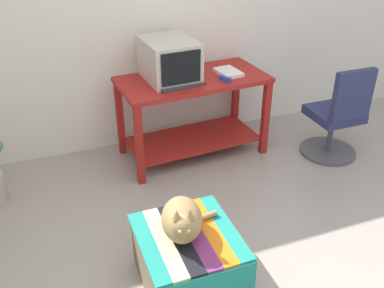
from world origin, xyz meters
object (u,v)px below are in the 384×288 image
(keyboard, at_px, (181,85))
(cat, at_px, (182,220))
(office_chair, at_px, (338,119))
(stapler, at_px, (225,79))
(ottoman_with_blanket, at_px, (188,259))
(tv_monitor, at_px, (169,60))
(desk, at_px, (193,103))
(book, at_px, (228,72))

(keyboard, height_order, cat, keyboard)
(office_chair, distance_m, stapler, 1.10)
(ottoman_with_blanket, bearing_deg, tv_monitor, 75.56)
(tv_monitor, xyz_separation_m, cat, (-0.43, -1.53, -0.42))
(desk, xyz_separation_m, tv_monitor, (-0.20, 0.05, 0.41))
(desk, relative_size, ottoman_with_blanket, 2.08)
(cat, height_order, stapler, stapler)
(tv_monitor, height_order, book, tv_monitor)
(stapler, bearing_deg, desk, 118.68)
(ottoman_with_blanket, distance_m, cat, 0.31)
(desk, distance_m, cat, 1.61)
(keyboard, xyz_separation_m, cat, (-0.46, -1.33, -0.26))
(desk, relative_size, stapler, 12.15)
(office_chair, bearing_deg, cat, 27.98)
(keyboard, xyz_separation_m, office_chair, (1.37, -0.36, -0.38))
(ottoman_with_blanket, bearing_deg, office_chair, 28.63)
(keyboard, distance_m, cat, 1.43)
(tv_monitor, height_order, keyboard, tv_monitor)
(ottoman_with_blanket, relative_size, office_chair, 0.72)
(book, bearing_deg, tv_monitor, 165.79)
(desk, height_order, office_chair, office_chair)
(cat, distance_m, office_chair, 2.07)
(cat, relative_size, stapler, 3.83)
(desk, distance_m, keyboard, 0.34)
(book, bearing_deg, office_chair, -35.51)
(desk, height_order, stapler, stapler)
(cat, bearing_deg, office_chair, 42.95)
(keyboard, height_order, office_chair, office_chair)
(book, xyz_separation_m, stapler, (-0.10, -0.15, 0.00))
(keyboard, distance_m, book, 0.51)
(cat, bearing_deg, desk, 82.27)
(cat, bearing_deg, keyboard, 85.93)
(ottoman_with_blanket, bearing_deg, keyboard, 72.22)
(ottoman_with_blanket, relative_size, stapler, 5.83)
(book, bearing_deg, ottoman_with_blanket, -128.37)
(desk, xyz_separation_m, cat, (-0.62, -1.48, -0.01))
(office_chair, relative_size, stapler, 8.09)
(ottoman_with_blanket, bearing_deg, stapler, 58.09)
(office_chair, height_order, stapler, office_chair)
(stapler, bearing_deg, book, 32.56)
(desk, bearing_deg, book, -8.31)
(tv_monitor, distance_m, book, 0.55)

